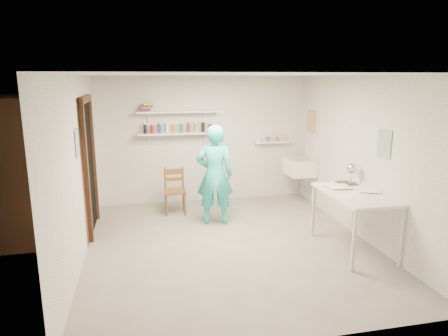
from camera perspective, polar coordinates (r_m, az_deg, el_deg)
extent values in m
cube|color=slate|center=(5.88, 0.83, -10.98)|extent=(4.00, 4.50, 0.02)
cube|color=silver|center=(5.39, 0.91, 13.31)|extent=(4.00, 4.50, 0.02)
cube|color=silver|center=(7.69, -2.91, 4.09)|extent=(4.00, 0.02, 2.40)
cube|color=silver|center=(3.43, 9.42, -7.18)|extent=(4.00, 0.02, 2.40)
cube|color=silver|center=(5.43, -20.26, -0.35)|extent=(0.02, 4.50, 2.40)
cube|color=silver|center=(6.26, 19.10, 1.40)|extent=(0.02, 4.50, 2.40)
cube|color=black|center=(6.49, -18.71, 0.00)|extent=(0.02, 0.90, 2.00)
cube|color=brown|center=(6.60, -24.86, 0.14)|extent=(1.40, 1.50, 2.10)
cube|color=brown|center=(6.35, -19.21, 9.28)|extent=(0.06, 1.05, 0.10)
cube|color=brown|center=(6.00, -19.03, -1.02)|extent=(0.06, 0.10, 2.00)
cube|color=brown|center=(6.97, -18.10, 0.89)|extent=(0.06, 0.10, 2.00)
cube|color=white|center=(7.48, -6.55, 4.93)|extent=(1.50, 0.22, 0.03)
cube|color=white|center=(7.44, -6.63, 7.99)|extent=(1.50, 0.22, 0.03)
cube|color=white|center=(7.94, 6.88, 3.70)|extent=(0.70, 0.14, 0.03)
cube|color=#334C7F|center=(5.42, -20.24, 3.39)|extent=(0.01, 0.28, 0.36)
cube|color=#995933|center=(7.78, 12.33, 6.51)|extent=(0.01, 0.34, 0.42)
cube|color=#3F724C|center=(5.75, 21.93, 3.25)|extent=(0.01, 0.30, 0.38)
cube|color=white|center=(7.73, 10.73, 0.15)|extent=(0.48, 0.60, 0.30)
imported|color=#28CCC2|center=(6.46, -1.36, -1.00)|extent=(0.65, 0.48, 1.64)
cylinder|color=beige|center=(6.61, -2.03, 1.72)|extent=(0.30, 0.08, 0.29)
cube|color=brown|center=(7.11, -7.04, -3.30)|extent=(0.39, 0.37, 0.81)
cube|color=silver|center=(5.84, 18.08, -7.31)|extent=(0.75, 1.25, 0.83)
sphere|color=silver|center=(6.19, 17.85, -0.04)|extent=(0.16, 0.16, 0.16)
cylinder|color=black|center=(7.43, -11.43, 5.49)|extent=(0.06, 0.06, 0.17)
cylinder|color=red|center=(7.44, -10.35, 5.54)|extent=(0.06, 0.06, 0.17)
cylinder|color=blue|center=(7.44, -9.27, 5.59)|extent=(0.06, 0.06, 0.17)
cylinder|color=white|center=(7.45, -8.19, 5.63)|extent=(0.06, 0.06, 0.17)
cylinder|color=orange|center=(7.46, -7.11, 5.67)|extent=(0.06, 0.06, 0.17)
cylinder|color=#268C3F|center=(7.48, -6.04, 5.71)|extent=(0.06, 0.06, 0.17)
cylinder|color=#8C268C|center=(7.49, -4.97, 5.75)|extent=(0.06, 0.06, 0.17)
cylinder|color=gold|center=(7.51, -3.90, 5.78)|extent=(0.06, 0.06, 0.17)
cylinder|color=black|center=(7.53, -2.84, 5.82)|extent=(0.06, 0.06, 0.17)
cylinder|color=red|center=(7.55, -1.79, 5.85)|extent=(0.06, 0.06, 0.17)
cube|color=red|center=(7.40, -11.31, 8.03)|extent=(0.18, 0.14, 0.03)
cube|color=#1933A5|center=(7.40, -11.16, 8.25)|extent=(0.18, 0.14, 0.03)
cube|color=orange|center=(7.40, -11.02, 8.47)|extent=(0.18, 0.14, 0.03)
cube|color=black|center=(7.40, -10.87, 8.70)|extent=(0.18, 0.14, 0.03)
cube|color=yellow|center=(7.40, -10.72, 8.92)|extent=(0.18, 0.14, 0.03)
cylinder|color=silver|center=(7.87, 5.47, 4.09)|extent=(0.07, 0.07, 0.09)
cylinder|color=#335999|center=(7.91, 6.42, 4.12)|extent=(0.07, 0.07, 0.09)
cylinder|color=orange|center=(7.96, 7.36, 4.14)|extent=(0.07, 0.07, 0.09)
cylinder|color=#999999|center=(8.00, 8.29, 4.16)|extent=(0.07, 0.07, 0.09)
cube|color=silver|center=(5.72, 18.37, -3.35)|extent=(0.30, 0.22, 0.00)
cube|color=#4C4742|center=(5.72, 18.37, -3.32)|extent=(0.30, 0.22, 0.00)
cube|color=beige|center=(5.71, 18.37, -3.28)|extent=(0.30, 0.22, 0.00)
cube|color=#383330|center=(5.71, 18.38, -3.24)|extent=(0.30, 0.22, 0.00)
cube|color=silver|center=(5.71, 18.38, -3.20)|extent=(0.30, 0.22, 0.00)
cube|color=silver|center=(5.71, 18.38, -3.16)|extent=(0.30, 0.22, 0.00)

